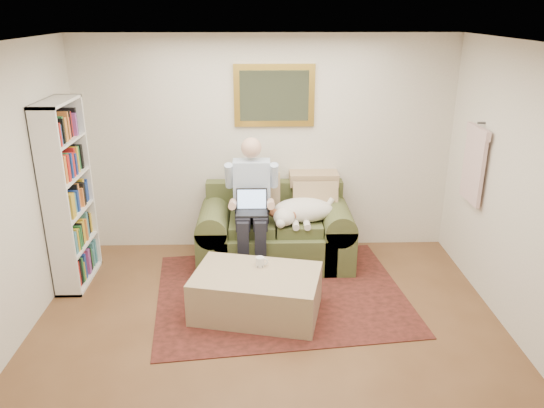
{
  "coord_description": "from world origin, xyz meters",
  "views": [
    {
      "loc": [
        -0.08,
        -3.73,
        2.87
      ],
      "look_at": [
        0.05,
        1.42,
        0.95
      ],
      "focal_mm": 35.0,
      "sensor_mm": 36.0,
      "label": 1
    }
  ],
  "objects_px": {
    "coffee_mug": "(260,262)",
    "bookshelf": "(68,195)",
    "laptop": "(252,206)",
    "sleeping_dog": "(303,210)",
    "sofa": "(275,237)",
    "seated_man": "(252,207)",
    "ottoman": "(257,293)"
  },
  "relations": [
    {
      "from": "ottoman",
      "to": "seated_man",
      "type": "bearing_deg",
      "value": 92.89
    },
    {
      "from": "ottoman",
      "to": "bookshelf",
      "type": "relative_size",
      "value": 0.6
    },
    {
      "from": "sleeping_dog",
      "to": "coffee_mug",
      "type": "distance_m",
      "value": 1.06
    },
    {
      "from": "sofa",
      "to": "sleeping_dog",
      "type": "relative_size",
      "value": 2.43
    },
    {
      "from": "seated_man",
      "to": "sleeping_dog",
      "type": "relative_size",
      "value": 2.04
    },
    {
      "from": "seated_man",
      "to": "bookshelf",
      "type": "relative_size",
      "value": 0.75
    },
    {
      "from": "sofa",
      "to": "seated_man",
      "type": "distance_m",
      "value": 0.54
    },
    {
      "from": "bookshelf",
      "to": "coffee_mug",
      "type": "bearing_deg",
      "value": -16.33
    },
    {
      "from": "laptop",
      "to": "sleeping_dog",
      "type": "height_order",
      "value": "laptop"
    },
    {
      "from": "seated_man",
      "to": "sleeping_dog",
      "type": "height_order",
      "value": "seated_man"
    },
    {
      "from": "sofa",
      "to": "ottoman",
      "type": "relative_size",
      "value": 1.48
    },
    {
      "from": "ottoman",
      "to": "sofa",
      "type": "bearing_deg",
      "value": 79.31
    },
    {
      "from": "ottoman",
      "to": "coffee_mug",
      "type": "height_order",
      "value": "coffee_mug"
    },
    {
      "from": "seated_man",
      "to": "coffee_mug",
      "type": "height_order",
      "value": "seated_man"
    },
    {
      "from": "sleeping_dog",
      "to": "sofa",
      "type": "bearing_deg",
      "value": 164.26
    },
    {
      "from": "sofa",
      "to": "sleeping_dog",
      "type": "xyz_separation_m",
      "value": [
        0.32,
        -0.09,
        0.38
      ]
    },
    {
      "from": "sofa",
      "to": "bookshelf",
      "type": "xyz_separation_m",
      "value": [
        -2.21,
        -0.41,
        0.69
      ]
    },
    {
      "from": "laptop",
      "to": "coffee_mug",
      "type": "xyz_separation_m",
      "value": [
        0.09,
        -0.77,
        -0.3
      ]
    },
    {
      "from": "laptop",
      "to": "ottoman",
      "type": "xyz_separation_m",
      "value": [
        0.05,
        -0.92,
        -0.57
      ]
    },
    {
      "from": "bookshelf",
      "to": "sofa",
      "type": "bearing_deg",
      "value": 10.63
    },
    {
      "from": "sofa",
      "to": "seated_man",
      "type": "relative_size",
      "value": 1.19
    },
    {
      "from": "ottoman",
      "to": "coffee_mug",
      "type": "relative_size",
      "value": 12.08
    },
    {
      "from": "sleeping_dog",
      "to": "laptop",
      "type": "bearing_deg",
      "value": -166.36
    },
    {
      "from": "sleeping_dog",
      "to": "ottoman",
      "type": "relative_size",
      "value": 0.61
    },
    {
      "from": "sofa",
      "to": "bookshelf",
      "type": "height_order",
      "value": "bookshelf"
    },
    {
      "from": "laptop",
      "to": "seated_man",
      "type": "bearing_deg",
      "value": 90.0
    },
    {
      "from": "laptop",
      "to": "ottoman",
      "type": "bearing_deg",
      "value": -86.9
    },
    {
      "from": "coffee_mug",
      "to": "bookshelf",
      "type": "height_order",
      "value": "bookshelf"
    },
    {
      "from": "sofa",
      "to": "coffee_mug",
      "type": "xyz_separation_m",
      "value": [
        -0.18,
        -1.01,
        0.18
      ]
    },
    {
      "from": "sofa",
      "to": "sleeping_dog",
      "type": "distance_m",
      "value": 0.5
    },
    {
      "from": "coffee_mug",
      "to": "bookshelf",
      "type": "bearing_deg",
      "value": 163.67
    },
    {
      "from": "laptop",
      "to": "coffee_mug",
      "type": "height_order",
      "value": "laptop"
    }
  ]
}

